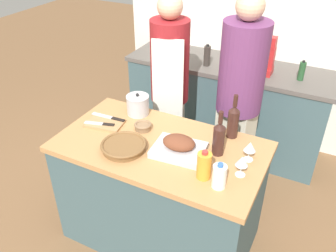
# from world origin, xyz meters

# --- Properties ---
(ground_plane) EXTENTS (12.00, 12.00, 0.00)m
(ground_plane) POSITION_xyz_m (0.00, 0.00, 0.00)
(ground_plane) COLOR brown
(kitchen_island) EXTENTS (1.38, 0.77, 0.86)m
(kitchen_island) POSITION_xyz_m (0.00, 0.00, 0.43)
(kitchen_island) COLOR #3D565B
(kitchen_island) RESTS_ON ground_plane
(back_counter) EXTENTS (1.98, 0.60, 0.90)m
(back_counter) POSITION_xyz_m (0.00, 1.40, 0.45)
(back_counter) COLOR #3D565B
(back_counter) RESTS_ON ground_plane
(back_wall) EXTENTS (2.48, 0.10, 2.55)m
(back_wall) POSITION_xyz_m (0.00, 1.75, 1.27)
(back_wall) COLOR silver
(back_wall) RESTS_ON ground_plane
(roasting_pan) EXTENTS (0.34, 0.28, 0.13)m
(roasting_pan) POSITION_xyz_m (0.15, -0.03, 0.91)
(roasting_pan) COLOR #BCBCC1
(roasting_pan) RESTS_ON kitchen_island
(wicker_basket) EXTENTS (0.30, 0.30, 0.05)m
(wicker_basket) POSITION_xyz_m (-0.18, -0.16, 0.89)
(wicker_basket) COLOR brown
(wicker_basket) RESTS_ON kitchen_island
(cutting_board) EXTENTS (0.28, 0.20, 0.02)m
(cutting_board) POSITION_xyz_m (-0.47, 0.04, 0.87)
(cutting_board) COLOR #AD7F51
(cutting_board) RESTS_ON kitchen_island
(stock_pot) EXTENTS (0.17, 0.17, 0.17)m
(stock_pot) POSITION_xyz_m (-0.34, 0.28, 0.94)
(stock_pot) COLOR #B7B7BC
(stock_pot) RESTS_ON kitchen_island
(mixing_bowl) EXTENTS (0.12, 0.12, 0.05)m
(mixing_bowl) POSITION_xyz_m (-0.19, 0.11, 0.89)
(mixing_bowl) COLOR #846647
(mixing_bowl) RESTS_ON kitchen_island
(juice_jug) EXTENTS (0.08, 0.08, 0.19)m
(juice_jug) POSITION_xyz_m (0.38, -0.17, 0.95)
(juice_jug) COLOR orange
(juice_jug) RESTS_ON kitchen_island
(milk_jug) EXTENTS (0.08, 0.08, 0.16)m
(milk_jug) POSITION_xyz_m (0.48, -0.21, 0.94)
(milk_jug) COLOR white
(milk_jug) RESTS_ON kitchen_island
(wine_bottle_green) EXTENTS (0.08, 0.08, 0.31)m
(wine_bottle_green) POSITION_xyz_m (0.37, 0.08, 0.98)
(wine_bottle_green) COLOR #381E19
(wine_bottle_green) RESTS_ON kitchen_island
(wine_bottle_dark) EXTENTS (0.08, 0.08, 0.32)m
(wine_bottle_dark) POSITION_xyz_m (0.39, 0.31, 0.99)
(wine_bottle_dark) COLOR #381E19
(wine_bottle_dark) RESTS_ON kitchen_island
(wine_glass_left) EXTENTS (0.07, 0.07, 0.13)m
(wine_glass_left) POSITION_xyz_m (0.56, -0.05, 0.96)
(wine_glass_left) COLOR silver
(wine_glass_left) RESTS_ON kitchen_island
(wine_glass_right) EXTENTS (0.07, 0.07, 0.13)m
(wine_glass_right) POSITION_xyz_m (0.56, 0.11, 0.96)
(wine_glass_right) COLOR silver
(wine_glass_right) RESTS_ON kitchen_island
(knife_chef) EXTENTS (0.27, 0.04, 0.01)m
(knife_chef) POSITION_xyz_m (-0.48, 0.11, 0.88)
(knife_chef) COLOR #B7B7BC
(knife_chef) RESTS_ON cutting_board
(knife_paring) EXTENTS (0.22, 0.09, 0.01)m
(knife_paring) POSITION_xyz_m (-0.48, 0.00, 0.88)
(knife_paring) COLOR #B7B7BC
(knife_paring) RESTS_ON cutting_board
(stand_mixer) EXTENTS (0.18, 0.14, 0.34)m
(stand_mixer) POSITION_xyz_m (0.32, 1.33, 1.05)
(stand_mixer) COLOR #B22323
(stand_mixer) RESTS_ON back_counter
(condiment_bottle_tall) EXTENTS (0.05, 0.05, 0.18)m
(condiment_bottle_tall) POSITION_xyz_m (0.66, 1.35, 0.99)
(condiment_bottle_tall) COLOR #234C28
(condiment_bottle_tall) RESTS_ON back_counter
(condiment_bottle_short) EXTENTS (0.06, 0.06, 0.21)m
(condiment_bottle_short) POSITION_xyz_m (-0.18, 1.27, 1.00)
(condiment_bottle_short) COLOR #332D28
(condiment_bottle_short) RESTS_ON back_counter
(person_cook_aproned) EXTENTS (0.32, 0.34, 1.66)m
(person_cook_aproned) POSITION_xyz_m (-0.28, 0.70, 0.93)
(person_cook_aproned) COLOR beige
(person_cook_aproned) RESTS_ON ground_plane
(person_cook_guest) EXTENTS (0.35, 0.35, 1.72)m
(person_cook_guest) POSITION_xyz_m (0.30, 0.75, 0.96)
(person_cook_guest) COLOR beige
(person_cook_guest) RESTS_ON ground_plane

